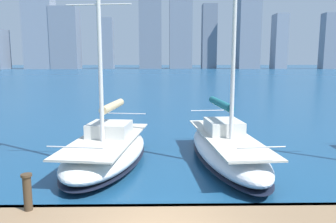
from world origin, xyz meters
The scene contains 4 objects.
city_skyline centered at (8.83, -160.46, 17.98)m, with size 174.24×23.11×47.03m.
sailboat_teal centered at (-2.76, -6.62, 0.69)m, with size 2.97×8.18×11.29m.
sailboat_tan centered at (2.10, -6.50, 0.64)m, with size 3.61×7.39×9.59m.
mooring_post centered at (3.11, -1.10, 1.07)m, with size 0.26×0.26×0.91m.
Camera 1 is at (-0.15, 6.42, 4.19)m, focal length 35.00 mm.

